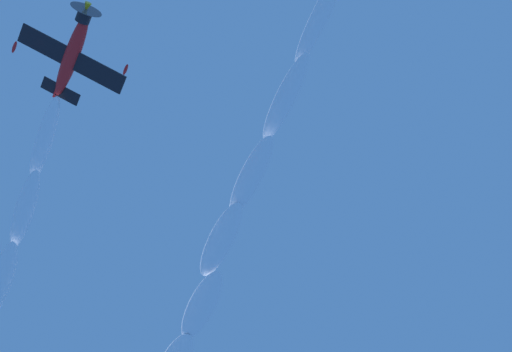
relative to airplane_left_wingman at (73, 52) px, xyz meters
name	(u,v)px	position (x,y,z in m)	size (l,w,h in m)	color
airplane_left_wingman	(73,52)	(0.00, 0.00, 0.00)	(6.84, 7.31, 3.44)	red
smoke_trail_lead	(184,341)	(-13.02, 20.86, -1.84)	(46.58, 20.87, 7.38)	white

